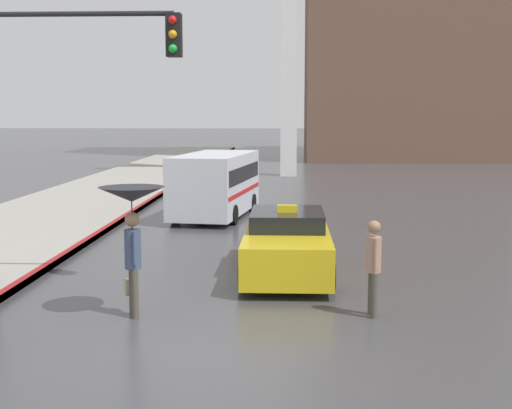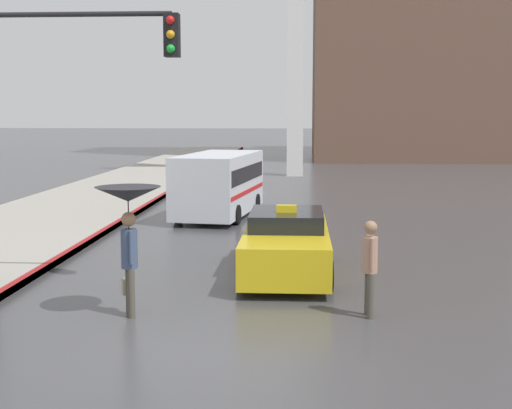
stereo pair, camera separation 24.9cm
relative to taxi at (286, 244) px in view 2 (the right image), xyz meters
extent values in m
plane|color=#424244|center=(-1.04, -5.62, -0.66)|extent=(300.00, 300.00, 0.00)
cube|color=gold|center=(0.00, -0.03, -0.08)|extent=(1.80, 4.70, 0.83)
cube|color=black|center=(0.00, 0.20, 0.52)|extent=(1.58, 2.11, 0.37)
cylinder|color=black|center=(0.85, -1.49, -0.36)|extent=(0.20, 0.60, 0.60)
cylinder|color=black|center=(-0.86, -1.49, -0.36)|extent=(0.20, 0.60, 0.60)
cylinder|color=black|center=(0.85, 1.42, -0.36)|extent=(0.20, 0.60, 0.60)
cylinder|color=black|center=(-0.86, 1.42, -0.36)|extent=(0.20, 0.60, 0.60)
cube|color=yellow|center=(0.00, -0.03, 0.79)|extent=(0.44, 0.16, 0.16)
cube|color=silver|center=(-2.43, 8.46, 0.49)|extent=(2.70, 5.45, 1.97)
cube|color=black|center=(-2.43, 8.46, 0.84)|extent=(2.66, 5.04, 0.51)
cube|color=red|center=(-2.43, 8.46, 0.24)|extent=(2.69, 5.24, 0.14)
cylinder|color=black|center=(-1.71, 6.78, -0.34)|extent=(0.28, 0.65, 0.63)
cylinder|color=black|center=(-3.59, 7.04, -0.34)|extent=(0.28, 0.65, 0.63)
cylinder|color=black|center=(-1.28, 9.88, -0.34)|extent=(0.28, 0.65, 0.63)
cylinder|color=black|center=(-3.16, 10.15, -0.34)|extent=(0.28, 0.65, 0.63)
cylinder|color=#4C473D|center=(-2.59, -3.57, -0.23)|extent=(0.16, 0.16, 0.85)
cylinder|color=#4C473D|center=(-2.68, -3.36, -0.23)|extent=(0.16, 0.16, 0.85)
cylinder|color=#3D4C6B|center=(-2.63, -3.47, 0.53)|extent=(0.37, 0.37, 0.68)
sphere|color=#997051|center=(-2.63, -3.47, 1.05)|extent=(0.25, 0.25, 0.25)
cylinder|color=#3D4C6B|center=(-2.56, -3.63, 0.58)|extent=(0.09, 0.09, 0.57)
cylinder|color=#3D4C6B|center=(-2.70, -3.30, 0.58)|extent=(0.09, 0.09, 0.57)
cone|color=#232328|center=(-2.63, -3.47, 1.48)|extent=(1.12, 1.12, 0.25)
cylinder|color=black|center=(-2.63, -3.47, 1.12)|extent=(0.02, 0.02, 0.71)
cube|color=#BFB28C|center=(-2.78, -3.25, -0.19)|extent=(0.16, 0.20, 0.28)
cylinder|color=#4C473D|center=(1.48, -3.14, -0.27)|extent=(0.13, 0.13, 0.78)
cylinder|color=#4C473D|center=(1.50, -3.36, -0.27)|extent=(0.13, 0.13, 0.78)
cylinder|color=tan|center=(1.49, -3.25, 0.44)|extent=(0.29, 0.29, 0.62)
sphere|color=#997051|center=(1.49, -3.25, 0.91)|extent=(0.23, 0.23, 0.23)
cylinder|color=tan|center=(1.47, -3.08, 0.48)|extent=(0.08, 0.08, 0.53)
cylinder|color=tan|center=(1.51, -3.42, 0.48)|extent=(0.08, 0.08, 0.53)
cylinder|color=black|center=(-3.97, -1.79, 4.69)|extent=(3.66, 0.10, 0.10)
cube|color=black|center=(-2.14, -1.79, 4.29)|extent=(0.28, 0.28, 0.80)
sphere|color=red|center=(-2.14, -1.95, 4.55)|extent=(0.16, 0.16, 0.16)
sphere|color=orange|center=(-2.14, -1.95, 4.29)|extent=(0.16, 0.16, 0.16)
sphere|color=green|center=(-2.14, -1.95, 4.03)|extent=(0.16, 0.16, 0.16)
cube|color=white|center=(0.00, 24.46, 8.83)|extent=(0.90, 0.90, 18.98)
camera|label=1|loc=(0.03, -15.33, 2.85)|focal=50.00mm
camera|label=2|loc=(0.28, -15.32, 2.85)|focal=50.00mm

